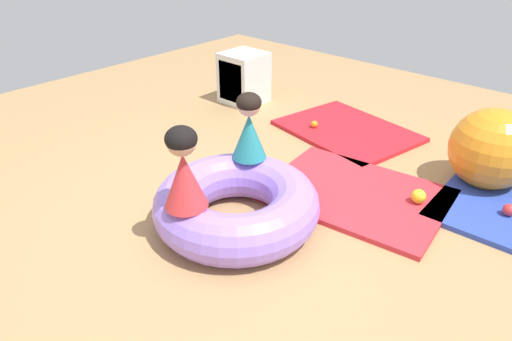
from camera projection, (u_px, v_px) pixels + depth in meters
The scene contains 11 objects.
ground_plane at pixel (251, 221), 3.34m from camera, with size 8.00×8.00×0.00m, color tan.
gym_mat_front at pixel (356, 194), 3.62m from camera, with size 1.32×0.98×0.04m, color red.
gym_mat_far_right at pixel (347, 131), 4.65m from camera, with size 1.25×0.95×0.04m, color red.
inflatable_cushion at pixel (236, 204), 3.23m from camera, with size 1.14×1.14×0.33m, color #9975EA.
child_in_teal at pixel (249, 127), 3.36m from camera, with size 0.27×0.27×0.50m.
child_in_red at pixel (184, 169), 2.79m from camera, with size 0.32×0.32×0.53m.
play_ball_orange at pixel (314, 124), 4.65m from camera, with size 0.07×0.07×0.07m, color orange.
play_ball_red at pixel (509, 210), 3.32m from camera, with size 0.09×0.09×0.09m, color red.
play_ball_yellow at pixel (419, 196), 3.45m from camera, with size 0.11×0.11×0.11m, color yellow.
exercise_ball_large at pixel (492, 149), 3.63m from camera, with size 0.64×0.64×0.64m, color orange.
storage_cube at pixel (242, 78), 5.26m from camera, with size 0.44×0.44×0.56m.
Camera 1 is at (1.87, -2.01, 1.95)m, focal length 33.00 mm.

